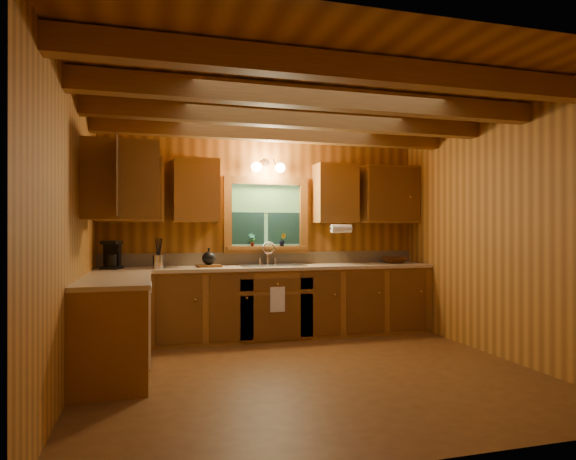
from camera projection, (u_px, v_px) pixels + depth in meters
The scene contains 20 objects.
room at pixel (311, 235), 4.67m from camera, with size 4.20×4.20×4.20m.
ceiling_beams at pixel (311, 110), 4.67m from camera, with size 4.20×2.54×0.18m.
base_cabinets at pixel (236, 309), 5.77m from camera, with size 4.20×2.22×0.86m.
countertop at pixel (237, 270), 5.78m from camera, with size 4.20×2.24×0.04m.
backsplash at pixel (266, 258), 6.48m from camera, with size 4.20×0.02×0.16m, color tan.
dishwasher_panel at pixel (150, 322), 4.93m from camera, with size 0.02×0.60×0.80m, color white.
upper_cabinets at pixel (229, 189), 5.89m from camera, with size 4.19×1.77×0.78m.
window at pixel (266, 217), 6.47m from camera, with size 1.12×0.08×1.00m.
window_sill at pixel (267, 248), 6.42m from camera, with size 1.06×0.14×0.04m, color brown.
wall_sconce at pixel (268, 167), 6.35m from camera, with size 0.45×0.21×0.17m.
paper_towel_roll at pixel (341, 229), 6.39m from camera, with size 0.11×0.11×0.27m, color white.
dish_towel at pixel (278, 299), 5.88m from camera, with size 0.18×0.01×0.30m, color white.
sink at pixel (271, 269), 6.21m from camera, with size 0.82×0.48×0.43m.
coffee_maker at pixel (112, 255), 5.70m from camera, with size 0.18×0.24×0.33m.
utensil_crock at pixel (158, 261), 5.76m from camera, with size 0.13×0.13×0.35m.
cutting_board at pixel (209, 266), 6.00m from camera, with size 0.29×0.20×0.03m, color brown.
teakettle at pixel (209, 258), 6.00m from camera, with size 0.16×0.16×0.21m.
wicker_basket at pixel (395, 260), 6.71m from camera, with size 0.34×0.34×0.08m, color #48230C.
potted_plant_left at pixel (252, 240), 6.37m from camera, with size 0.09×0.06×0.17m, color brown.
potted_plant_right at pixel (282, 240), 6.47m from camera, with size 0.09×0.08×0.17m, color brown.
Camera 1 is at (-1.46, -4.44, 1.34)m, focal length 30.75 mm.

